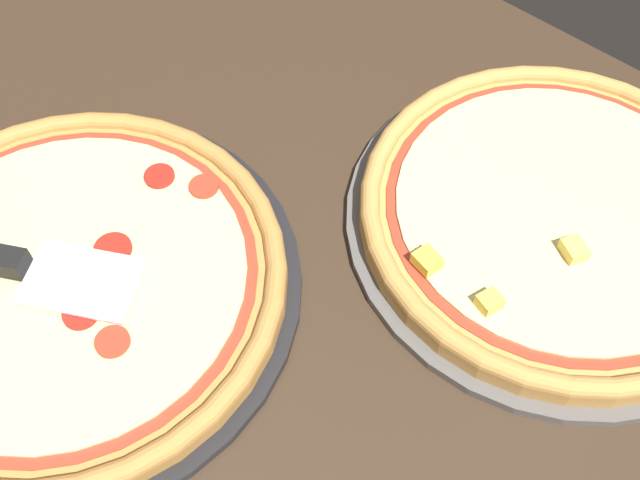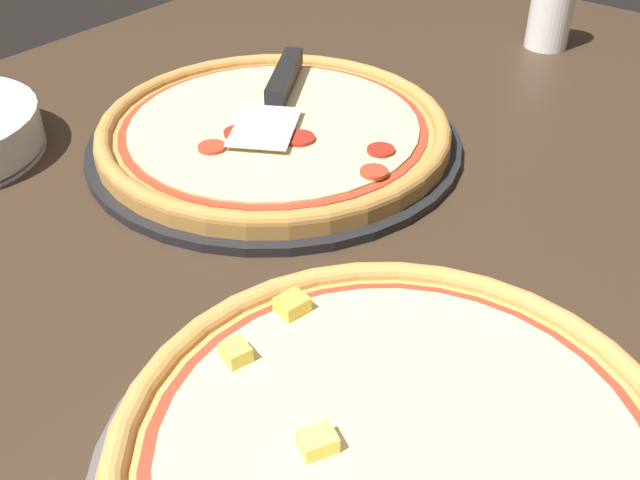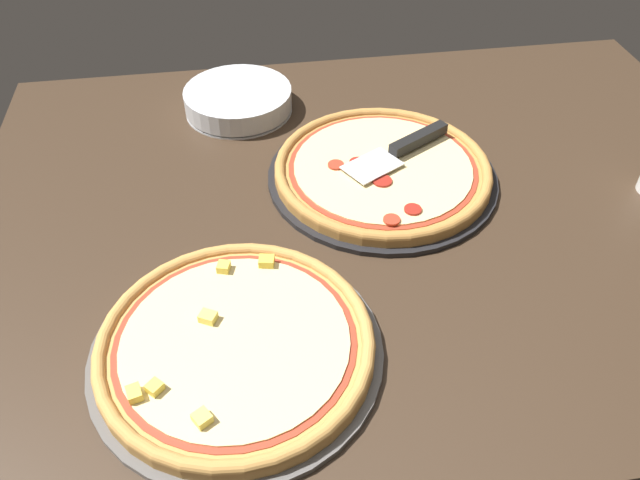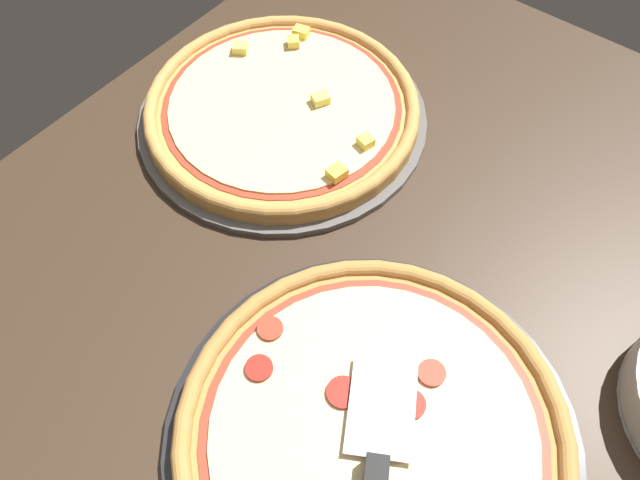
{
  "view_description": "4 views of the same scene",
  "coord_description": "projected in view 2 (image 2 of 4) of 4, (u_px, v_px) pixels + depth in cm",
  "views": [
    {
      "loc": [
        38.64,
        -17.32,
        58.74
      ],
      "look_at": [
        13.09,
        11.05,
        3.0
      ],
      "focal_mm": 42.0,
      "sensor_mm": 36.0,
      "label": 1
    },
    {
      "loc": [
        54.46,
        43.74,
        41.06
      ],
      "look_at": [
        13.09,
        11.05,
        3.0
      ],
      "focal_mm": 42.0,
      "sensor_mm": 36.0,
      "label": 2
    },
    {
      "loc": [
        24.12,
        81.94,
        69.97
      ],
      "look_at": [
        13.09,
        11.05,
        3.0
      ],
      "focal_mm": 35.0,
      "sensor_mm": 36.0,
      "label": 3
    },
    {
      "loc": [
        -18.6,
        -13.79,
        63.67
      ],
      "look_at": [
        13.09,
        11.05,
        3.0
      ],
      "focal_mm": 35.0,
      "sensor_mm": 36.0,
      "label": 4
    }
  ],
  "objects": [
    {
      "name": "pizza_pan_front",
      "position": [
        275.0,
        143.0,
        0.85
      ],
      "size": [
        41.9,
        41.9,
        1.0
      ],
      "primitive_type": "cylinder",
      "color": "black",
      "rests_on": "ground_plane"
    },
    {
      "name": "pizza_pan_back",
      "position": [
        399.0,
        472.0,
        0.48
      ],
      "size": [
        40.19,
        40.19,
        1.0
      ],
      "primitive_type": "cylinder",
      "color": "#565451",
      "rests_on": "ground_plane"
    },
    {
      "name": "parmesan_shaker",
      "position": [
        552.0,
        8.0,
        1.06
      ],
      "size": [
        6.07,
        6.07,
        11.58
      ],
      "color": "white",
      "rests_on": "ground_plane"
    },
    {
      "name": "serving_spatula",
      "position": [
        281.0,
        86.0,
        0.88
      ],
      "size": [
        22.39,
        15.38,
        2.0
      ],
      "color": "silver",
      "rests_on": "pizza_front"
    },
    {
      "name": "pizza_back",
      "position": [
        401.0,
        453.0,
        0.47
      ],
      "size": [
        37.78,
        37.78,
        3.44
      ],
      "color": "#C68E47",
      "rests_on": "pizza_pan_back"
    },
    {
      "name": "pizza_front",
      "position": [
        274.0,
        129.0,
        0.84
      ],
      "size": [
        39.39,
        39.39,
        2.49
      ],
      "color": "#B77F3D",
      "rests_on": "pizza_pan_front"
    },
    {
      "name": "ground_plane",
      "position": [
        315.0,
        184.0,
        0.82
      ],
      "size": [
        143.88,
        107.81,
        3.6
      ],
      "primitive_type": "cube",
      "color": "#38281C"
    }
  ]
}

